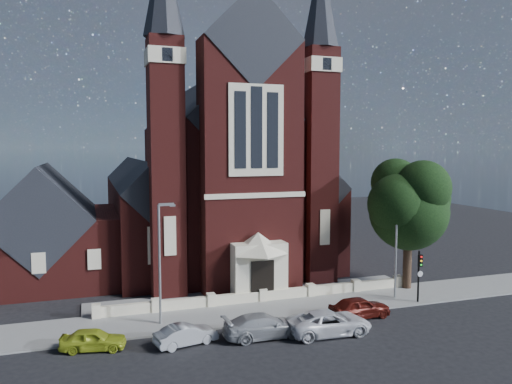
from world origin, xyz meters
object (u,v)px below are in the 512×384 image
Objects in this scene: parish_hall at (45,236)px; street_lamp_left at (161,256)px; traffic_signal at (419,270)px; car_lime_van at (93,339)px; street_lamp_right at (397,240)px; car_white_suv at (329,323)px; car_silver_a at (186,335)px; car_silver_b at (263,326)px; car_dark_red at (359,307)px; church at (211,181)px; street_tree at (412,206)px.

parish_hall reaches higher than street_lamp_left.
parish_hall reaches higher than traffic_signal.
car_lime_van is at bearing -77.45° from parish_hall.
street_lamp_right is (18.00, 0.00, 0.00)m from street_lamp_left.
parish_hall is 2.28× the size of car_white_suv.
street_lamp_left is (8.09, -14.00, 0.59)m from parish_hall.
traffic_signal is at bearing -75.28° from car_lime_van.
car_lime_van is 0.99× the size of car_silver_a.
car_silver_b is (4.75, -0.36, 0.11)m from car_silver_a.
car_lime_van is at bearing 86.28° from car_dark_red.
street_lamp_right is (26.09, -14.00, 0.59)m from parish_hall.
car_white_suv reaches higher than car_lime_van.
car_white_suv is (8.83, -1.17, 0.12)m from car_silver_a.
car_white_suv is at bearing -159.62° from traffic_signal.
car_silver_b is (13.73, -18.17, -3.28)m from parish_hall.
street_tree is (12.60, -17.23, -1.23)m from church.
street_tree is at bearing -68.02° from car_lime_van.
traffic_signal is 0.92× the size of car_dark_red.
car_silver_a is (-7.02, -22.76, -7.57)m from church.
parish_hall is at bearing 150.02° from traffic_signal.
street_lamp_right is 10.40m from car_white_suv.
church is at bearing 17.16° from parish_hall.
church is at bearing 9.83° from car_dark_red.
traffic_signal is 9.97m from car_white_suv.
church is at bearing 67.34° from street_lamp_left.
street_lamp_left reaches higher than car_white_suv.
traffic_signal is (18.91, -1.57, -2.02)m from street_lamp_left.
car_silver_a is (0.89, -3.81, -3.98)m from street_lamp_left.
parish_hall is 31.27m from street_tree.
car_dark_red is at bearing -149.13° from street_lamp_right.
car_lime_van is (-23.25, -1.29, -1.95)m from traffic_signal.
car_silver_b is (9.98, -1.31, 0.10)m from car_lime_van.
car_lime_van reaches higher than car_silver_a.
parish_hall is 2.81× the size of car_dark_red.
car_white_suv is (14.06, -2.13, 0.11)m from car_lime_van.
parish_hall is at bearing 24.11° from car_lime_van.
traffic_signal is at bearing -4.76° from street_lamp_left.
traffic_signal is (27.00, -15.57, -1.43)m from parish_hall.
church reaches higher than street_tree.
street_lamp_left is 1.86× the size of car_dark_red.
street_lamp_right is 1.51× the size of car_white_suv.
car_white_suv reaches higher than car_silver_b.
car_white_suv is (-9.19, -3.41, -1.84)m from traffic_signal.
car_silver_a is 0.87× the size of car_dark_red.
traffic_signal is at bearing -115.95° from street_tree.
street_tree is at bearing -23.26° from parish_hall.
car_lime_van is at bearing -176.84° from traffic_signal.
parish_hall is 1.14× the size of street_tree.
car_lime_van is (-4.34, -2.86, -3.97)m from street_lamp_left.
car_white_suv is (9.72, -4.99, -3.85)m from street_lamp_left.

